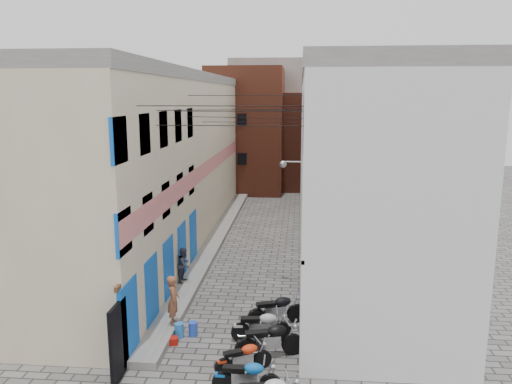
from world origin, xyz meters
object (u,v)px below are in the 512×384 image
(person_b, at_px, (184,265))
(red_crate, at_px, (172,341))
(water_jug_near, at_px, (179,330))
(motorcycle_g, at_px, (277,308))
(person_a, at_px, (173,300))
(motorcycle_e, at_px, (269,338))
(motorcycle_f, at_px, (262,324))
(water_jug_far, at_px, (193,329))
(motorcycle_d, at_px, (243,356))
(motorcycle_c, at_px, (247,375))

(person_b, xyz_separation_m, red_crate, (0.70, -4.80, -0.85))
(water_jug_near, bearing_deg, motorcycle_g, 20.64)
(person_a, bearing_deg, person_b, -6.29)
(motorcycle_e, bearing_deg, water_jug_near, -125.33)
(person_a, distance_m, person_b, 3.91)
(motorcycle_f, distance_m, red_crate, 2.90)
(water_jug_near, bearing_deg, red_crate, -102.36)
(motorcycle_f, relative_size, red_crate, 5.36)
(motorcycle_f, height_order, red_crate, motorcycle_f)
(person_b, distance_m, red_crate, 4.92)
(person_a, height_order, red_crate, person_a)
(motorcycle_f, xyz_separation_m, water_jug_far, (-2.28, 0.17, -0.34))
(motorcycle_d, distance_m, water_jug_near, 3.04)
(motorcycle_f, bearing_deg, motorcycle_g, 154.46)
(motorcycle_e, xyz_separation_m, motorcycle_f, (-0.31, 0.98, -0.04))
(red_crate, bearing_deg, motorcycle_d, -30.01)
(red_crate, bearing_deg, person_a, 99.97)
(person_a, xyz_separation_m, water_jug_far, (0.71, -0.29, -0.86))
(motorcycle_c, distance_m, motorcycle_d, 1.05)
(motorcycle_g, distance_m, water_jug_far, 2.93)
(motorcycle_f, bearing_deg, water_jug_far, -100.38)
(motorcycle_d, height_order, motorcycle_f, motorcycle_f)
(water_jug_near, height_order, red_crate, water_jug_near)
(water_jug_near, bearing_deg, motorcycle_c, -49.16)
(motorcycle_d, bearing_deg, motorcycle_f, 142.30)
(motorcycle_c, bearing_deg, motorcycle_e, 165.63)
(person_a, height_order, water_jug_far, person_a)
(motorcycle_g, distance_m, person_b, 5.05)
(motorcycle_e, distance_m, motorcycle_g, 2.20)
(motorcycle_c, relative_size, motorcycle_f, 0.94)
(motorcycle_d, xyz_separation_m, motorcycle_f, (0.37, 1.88, 0.07))
(water_jug_near, relative_size, red_crate, 1.29)
(motorcycle_c, xyz_separation_m, red_crate, (-2.65, 2.45, -0.42))
(person_a, relative_size, water_jug_far, 3.60)
(person_a, xyz_separation_m, red_crate, (0.16, -0.92, -0.98))
(motorcycle_e, xyz_separation_m, water_jug_near, (-3.03, 1.01, -0.38))
(motorcycle_c, xyz_separation_m, person_b, (-3.36, 7.24, 0.43))
(motorcycle_g, relative_size, person_a, 1.23)
(motorcycle_e, relative_size, person_a, 1.25)
(motorcycle_g, distance_m, red_crate, 3.70)
(person_b, relative_size, water_jug_far, 3.05)
(motorcycle_d, height_order, water_jug_far, motorcycle_d)
(motorcycle_f, distance_m, water_jug_near, 2.74)
(motorcycle_e, xyz_separation_m, person_a, (-3.30, 1.44, 0.48))
(water_jug_near, xyz_separation_m, red_crate, (-0.11, -0.50, -0.12))
(motorcycle_c, bearing_deg, person_a, -140.41)
(motorcycle_g, xyz_separation_m, person_a, (-3.42, -0.76, 0.50))
(motorcycle_e, height_order, red_crate, motorcycle_e)
(motorcycle_f, bearing_deg, person_b, -147.01)
(motorcycle_g, relative_size, person_b, 1.45)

